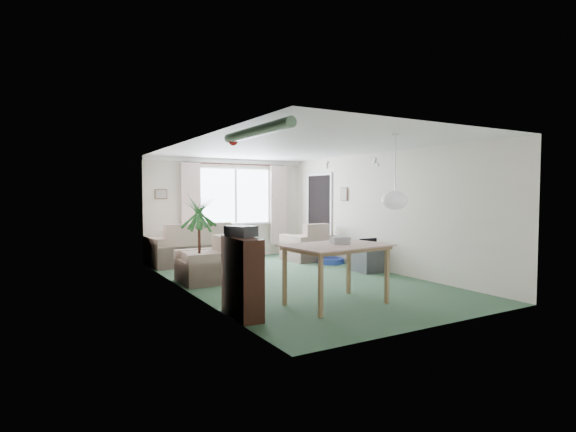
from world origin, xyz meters
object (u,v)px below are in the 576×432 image
sofa (192,243)px  armchair_left (205,259)px  armchair_corner (307,241)px  pet_bed (331,261)px  dining_table (336,275)px  houseplant (199,240)px  tv_cube (368,259)px  bookshelf (242,277)px  coffee_table (211,255)px

sofa → armchair_left: 2.15m
armchair_corner → pet_bed: bearing=102.1°
dining_table → pet_bed: 3.71m
sofa → houseplant: bearing=70.7°
sofa → tv_cube: 3.88m
armchair_left → houseplant: 0.42m
pet_bed → armchair_corner: bearing=103.9°
bookshelf → houseplant: 2.23m
sofa → pet_bed: (2.71, -1.50, -0.40)m
houseplant → dining_table: size_ratio=1.16×
bookshelf → armchair_corner: bearing=51.4°
sofa → armchair_left: (-0.44, -2.11, -0.06)m
tv_cube → pet_bed: tv_cube is taller
armchair_left → bookshelf: bearing=-7.6°
dining_table → pet_bed: dining_table is taller
dining_table → armchair_left: bearing=113.8°
houseplant → tv_cube: bearing=-7.9°
coffee_table → bookshelf: 4.62m
dining_table → tv_cube: size_ratio=2.49×
bookshelf → houseplant: (0.19, 2.21, 0.26)m
armchair_corner → armchair_left: 3.25m
coffee_table → houseplant: 2.53m
houseplant → pet_bed: (3.30, 0.75, -0.71)m
sofa → houseplant: size_ratio=1.20×
dining_table → armchair_corner: bearing=63.2°
armchair_left → houseplant: size_ratio=0.59×
armchair_left → houseplant: bearing=-44.8°
armchair_left → bookshelf: bookshelf is taller
armchair_corner → dining_table: 4.21m
dining_table → sofa: bearing=98.0°
coffee_table → pet_bed: bearing=-33.0°
coffee_table → dining_table: bearing=-87.5°
coffee_table → tv_cube: 3.56m
sofa → tv_cube: size_ratio=3.46×
coffee_table → dining_table: dining_table is taller
sofa → armchair_corner: 2.66m
pet_bed → houseplant: bearing=-167.1°
armchair_left → coffee_table: size_ratio=1.15×
sofa → dining_table: sofa is taller
sofa → armchair_left: sofa is taller
armchair_left → dining_table: dining_table is taller
armchair_corner → armchair_left: armchair_corner is taller
sofa → coffee_table: size_ratio=2.34×
armchair_corner → bookshelf: size_ratio=0.96×
armchair_corner → coffee_table: bearing=-21.9°
armchair_corner → tv_cube: size_ratio=1.82×
armchair_corner → pet_bed: (0.17, -0.71, -0.38)m
sofa → tv_cube: sofa is taller
coffee_table → houseplant: bearing=-114.7°
coffee_table → armchair_corner: bearing=-20.1°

